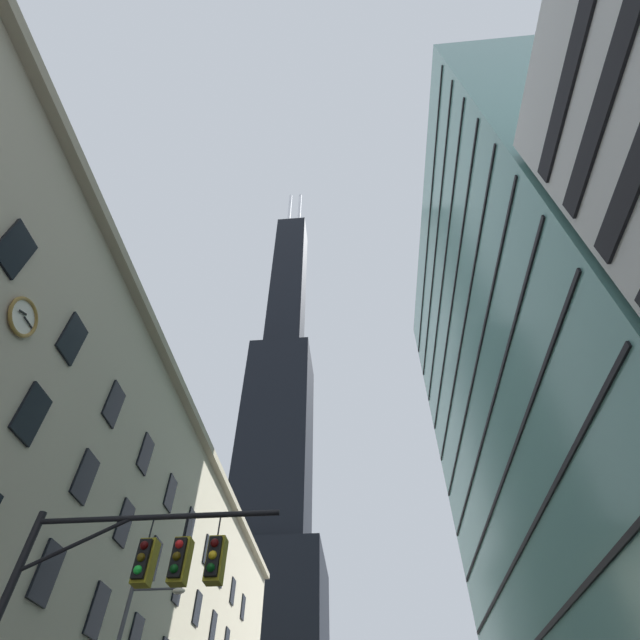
% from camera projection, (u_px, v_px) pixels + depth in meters
% --- Properties ---
extents(station_building, '(16.57, 64.92, 23.82)m').
position_uv_depth(station_building, '(52.00, 590.00, 31.26)').
color(station_building, '#B2A88E').
rests_on(station_building, ground).
extents(dark_skyscraper, '(22.86, 22.86, 185.13)m').
position_uv_depth(dark_skyscraper, '(273.00, 484.00, 104.73)').
color(dark_skyscraper, black).
rests_on(dark_skyscraper, ground).
extents(glass_office_midrise, '(19.60, 35.62, 48.65)m').
position_uv_depth(glass_office_midrise, '(601.00, 377.00, 35.52)').
color(glass_office_midrise, slate).
rests_on(glass_office_midrise, ground).
extents(traffic_signal_mast, '(6.58, 0.63, 6.82)m').
position_uv_depth(traffic_signal_mast, '(125.00, 588.00, 11.02)').
color(traffic_signal_mast, black).
rests_on(traffic_signal_mast, sidewalk_left).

